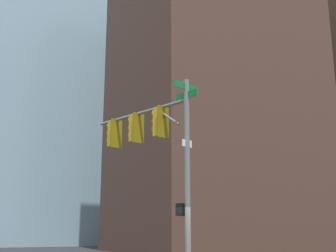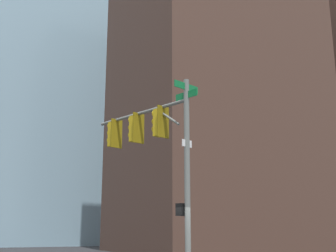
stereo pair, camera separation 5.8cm
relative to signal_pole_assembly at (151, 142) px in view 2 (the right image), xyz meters
name	(u,v)px [view 2 (the right image)]	position (x,y,z in m)	size (l,w,h in m)	color
signal_pole_assembly	(151,142)	(0.00, 0.00, 0.00)	(1.97, 5.14, 6.85)	slate
building_brick_nearside	(215,71)	(17.65, 21.26, 13.08)	(18.33, 14.92, 35.97)	#4C3328
building_glass_tower	(14,2)	(1.99, 57.77, 34.93)	(27.73, 31.52, 79.67)	#8CB2C6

